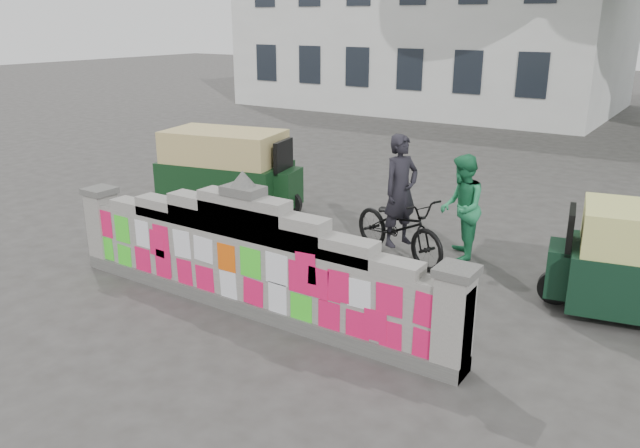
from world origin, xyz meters
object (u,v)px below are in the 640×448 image
object	(u,v)px
cyclist_rider	(400,205)
rickshaw_left	(228,169)
cyclist_bike	(399,227)
pedestrian	(461,208)

from	to	relation	value
cyclist_rider	rickshaw_left	bearing A→B (deg)	104.04
cyclist_rider	rickshaw_left	xyz separation A→B (m)	(-4.32, 0.58, -0.06)
cyclist_bike	cyclist_rider	world-z (taller)	cyclist_rider
cyclist_rider	rickshaw_left	size ratio (longest dim) A/B	0.60
cyclist_rider	pedestrian	distance (m)	1.03
pedestrian	rickshaw_left	size ratio (longest dim) A/B	0.57
pedestrian	cyclist_bike	bearing A→B (deg)	-80.25
cyclist_bike	rickshaw_left	distance (m)	4.37
cyclist_rider	rickshaw_left	distance (m)	4.35
cyclist_bike	rickshaw_left	size ratio (longest dim) A/B	0.67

